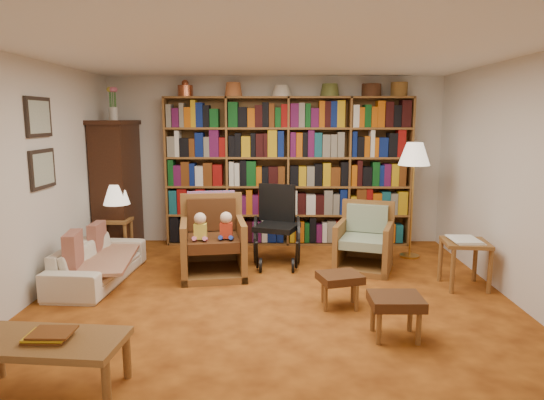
{
  "coord_description": "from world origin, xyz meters",
  "views": [
    {
      "loc": [
        0.05,
        -4.85,
        1.89
      ],
      "look_at": [
        -0.02,
        0.6,
        0.97
      ],
      "focal_mm": 32.0,
      "sensor_mm": 36.0,
      "label": 1
    }
  ],
  "objects_px": {
    "side_table_lamp": "(118,230)",
    "side_table_papers": "(465,249)",
    "wheelchair": "(277,228)",
    "floor_lamp": "(414,159)",
    "armchair_sage": "(362,243)",
    "coffee_table": "(48,346)",
    "sofa": "(98,262)",
    "footstool_b": "(396,304)",
    "armchair_leather": "(214,241)",
    "footstool_a": "(340,280)"
  },
  "relations": [
    {
      "from": "side_table_lamp",
      "to": "side_table_papers",
      "type": "height_order",
      "value": "side_table_papers"
    },
    {
      "from": "wheelchair",
      "to": "side_table_papers",
      "type": "xyz_separation_m",
      "value": [
        2.11,
        -0.92,
        -0.02
      ]
    },
    {
      "from": "wheelchair",
      "to": "floor_lamp",
      "type": "relative_size",
      "value": 0.65
    },
    {
      "from": "side_table_lamp",
      "to": "floor_lamp",
      "type": "bearing_deg",
      "value": 0.0
    },
    {
      "from": "armchair_sage",
      "to": "side_table_papers",
      "type": "height_order",
      "value": "armchair_sage"
    },
    {
      "from": "coffee_table",
      "to": "sofa",
      "type": "bearing_deg",
      "value": 102.62
    },
    {
      "from": "side_table_lamp",
      "to": "coffee_table",
      "type": "height_order",
      "value": "side_table_lamp"
    },
    {
      "from": "footstool_b",
      "to": "coffee_table",
      "type": "distance_m",
      "value": 2.74
    },
    {
      "from": "armchair_leather",
      "to": "armchair_sage",
      "type": "xyz_separation_m",
      "value": [
        1.86,
        0.23,
        -0.08
      ]
    },
    {
      "from": "armchair_sage",
      "to": "floor_lamp",
      "type": "relative_size",
      "value": 0.57
    },
    {
      "from": "footstool_b",
      "to": "coffee_table",
      "type": "relative_size",
      "value": 0.42
    },
    {
      "from": "side_table_papers",
      "to": "floor_lamp",
      "type": "bearing_deg",
      "value": 103.27
    },
    {
      "from": "sofa",
      "to": "floor_lamp",
      "type": "distance_m",
      "value": 4.21
    },
    {
      "from": "sofa",
      "to": "coffee_table",
      "type": "xyz_separation_m",
      "value": [
        0.53,
        -2.35,
        0.12
      ]
    },
    {
      "from": "floor_lamp",
      "to": "footstool_a",
      "type": "distance_m",
      "value": 2.41
    },
    {
      "from": "side_table_lamp",
      "to": "footstool_a",
      "type": "distance_m",
      "value": 3.35
    },
    {
      "from": "armchair_leather",
      "to": "side_table_papers",
      "type": "bearing_deg",
      "value": -9.55
    },
    {
      "from": "side_table_papers",
      "to": "coffee_table",
      "type": "bearing_deg",
      "value": -149.13
    },
    {
      "from": "coffee_table",
      "to": "wheelchair",
      "type": "bearing_deg",
      "value": 63.38
    },
    {
      "from": "floor_lamp",
      "to": "armchair_sage",
      "type": "bearing_deg",
      "value": -146.74
    },
    {
      "from": "floor_lamp",
      "to": "side_table_papers",
      "type": "relative_size",
      "value": 2.79
    },
    {
      "from": "armchair_sage",
      "to": "side_table_papers",
      "type": "bearing_deg",
      "value": -35.06
    },
    {
      "from": "sofa",
      "to": "armchair_leather",
      "type": "bearing_deg",
      "value": -72.64
    },
    {
      "from": "floor_lamp",
      "to": "footstool_a",
      "type": "bearing_deg",
      "value": -123.52
    },
    {
      "from": "sofa",
      "to": "armchair_leather",
      "type": "height_order",
      "value": "armchair_leather"
    },
    {
      "from": "side_table_lamp",
      "to": "coffee_table",
      "type": "bearing_deg",
      "value": -79.56
    },
    {
      "from": "armchair_sage",
      "to": "side_table_lamp",
      "type": "bearing_deg",
      "value": 171.59
    },
    {
      "from": "wheelchair",
      "to": "armchair_sage",
      "type": "bearing_deg",
      "value": -10.46
    },
    {
      "from": "side_table_lamp",
      "to": "floor_lamp",
      "type": "xyz_separation_m",
      "value": [
        4.02,
        0.0,
        0.98
      ]
    },
    {
      "from": "coffee_table",
      "to": "side_table_lamp",
      "type": "bearing_deg",
      "value": 100.44
    },
    {
      "from": "side_table_papers",
      "to": "sofa",
      "type": "bearing_deg",
      "value": 177.89
    },
    {
      "from": "armchair_leather",
      "to": "footstool_a",
      "type": "relative_size",
      "value": 2.0
    },
    {
      "from": "side_table_lamp",
      "to": "footstool_a",
      "type": "bearing_deg",
      "value": -32.47
    },
    {
      "from": "sofa",
      "to": "side_table_papers",
      "type": "relative_size",
      "value": 2.79
    },
    {
      "from": "coffee_table",
      "to": "armchair_sage",
      "type": "bearing_deg",
      "value": 47.71
    },
    {
      "from": "armchair_sage",
      "to": "floor_lamp",
      "type": "bearing_deg",
      "value": 33.26
    },
    {
      "from": "wheelchair",
      "to": "footstool_b",
      "type": "distance_m",
      "value": 2.45
    },
    {
      "from": "armchair_sage",
      "to": "coffee_table",
      "type": "relative_size",
      "value": 0.83
    },
    {
      "from": "side_table_lamp",
      "to": "sofa",
      "type": "bearing_deg",
      "value": -84.55
    },
    {
      "from": "sofa",
      "to": "wheelchair",
      "type": "height_order",
      "value": "wheelchair"
    },
    {
      "from": "side_table_lamp",
      "to": "coffee_table",
      "type": "distance_m",
      "value": 3.46
    },
    {
      "from": "armchair_leather",
      "to": "wheelchair",
      "type": "relative_size",
      "value": 0.95
    },
    {
      "from": "armchair_leather",
      "to": "side_table_papers",
      "type": "height_order",
      "value": "armchair_leather"
    },
    {
      "from": "footstool_a",
      "to": "armchair_sage",
      "type": "bearing_deg",
      "value": 71.01
    },
    {
      "from": "armchair_leather",
      "to": "footstool_a",
      "type": "distance_m",
      "value": 1.78
    },
    {
      "from": "armchair_sage",
      "to": "floor_lamp",
      "type": "xyz_separation_m",
      "value": [
        0.74,
        0.48,
        1.04
      ]
    },
    {
      "from": "side_table_papers",
      "to": "footstool_a",
      "type": "xyz_separation_m",
      "value": [
        -1.47,
        -0.6,
        -0.16
      ]
    },
    {
      "from": "side_table_papers",
      "to": "coffee_table",
      "type": "relative_size",
      "value": 0.53
    },
    {
      "from": "footstool_b",
      "to": "side_table_lamp",
      "type": "bearing_deg",
      "value": 142.19
    },
    {
      "from": "footstool_b",
      "to": "coffee_table",
      "type": "bearing_deg",
      "value": -160.83
    }
  ]
}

